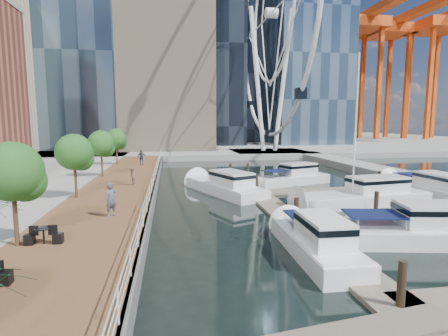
% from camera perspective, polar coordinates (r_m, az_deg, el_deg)
% --- Properties ---
extents(ground, '(520.00, 520.00, 0.00)m').
position_cam_1_polar(ground, '(14.46, 11.51, -18.96)').
color(ground, black).
rests_on(ground, ground).
extents(boardwalk, '(6.00, 60.00, 1.00)m').
position_cam_1_polar(boardwalk, '(28.08, -17.61, -5.01)').
color(boardwalk, brown).
rests_on(boardwalk, ground).
extents(seawall, '(0.25, 60.00, 1.00)m').
position_cam_1_polar(seawall, '(27.78, -11.46, -4.94)').
color(seawall, '#595954').
rests_on(seawall, ground).
extents(land_far, '(200.00, 114.00, 1.00)m').
position_cam_1_polar(land_far, '(114.35, -6.50, 4.49)').
color(land_far, gray).
rests_on(land_far, ground).
extents(breakwater, '(4.00, 60.00, 1.00)m').
position_cam_1_polar(breakwater, '(40.90, 28.37, -1.72)').
color(breakwater, gray).
rests_on(breakwater, ground).
extents(pier, '(14.00, 12.00, 1.00)m').
position_cam_1_polar(pier, '(67.02, 7.37, 2.38)').
color(pier, gray).
rests_on(pier, ground).
extents(railing, '(0.10, 60.00, 1.05)m').
position_cam_1_polar(railing, '(27.58, -11.73, -2.86)').
color(railing, white).
rests_on(railing, boardwalk).
extents(floating_docks, '(16.00, 34.00, 2.60)m').
position_cam_1_polar(floating_docks, '(26.11, 20.45, -6.08)').
color(floating_docks, '#6D6051').
rests_on(floating_docks, ground).
extents(ferris_wheel, '(5.80, 45.60, 47.80)m').
position_cam_1_polar(ferris_wheel, '(69.55, 7.75, 23.72)').
color(ferris_wheel, white).
rests_on(ferris_wheel, ground).
extents(port_cranes, '(40.00, 52.00, 38.00)m').
position_cam_1_polar(port_cranes, '(130.49, 25.57, 12.76)').
color(port_cranes, '#D84C14').
rests_on(port_cranes, ground).
extents(street_trees, '(2.60, 42.60, 4.60)m').
position_cam_1_polar(street_trees, '(27.05, -23.28, 2.39)').
color(street_trees, '#3F2B1C').
rests_on(street_trees, ground).
extents(yacht_foreground, '(11.46, 4.97, 2.15)m').
position_cam_1_polar(yacht_foreground, '(21.71, 28.78, -10.62)').
color(yacht_foreground, silver).
rests_on(yacht_foreground, ground).
extents(pedestrian_near, '(0.85, 0.84, 1.98)m').
position_cam_1_polar(pedestrian_near, '(21.17, -17.94, -4.92)').
color(pedestrian_near, '#494B61').
rests_on(pedestrian_near, boardwalk).
extents(pedestrian_mid, '(0.61, 0.77, 1.51)m').
position_cam_1_polar(pedestrian_mid, '(31.18, -14.81, -1.33)').
color(pedestrian_mid, '#89685F').
rests_on(pedestrian_mid, boardwalk).
extents(pedestrian_far, '(1.16, 0.50, 1.97)m').
position_cam_1_polar(pedestrian_far, '(45.61, -13.31, 1.73)').
color(pedestrian_far, '#2D3038').
rests_on(pedestrian_far, boardwalk).
extents(moored_yachts, '(22.67, 36.11, 11.50)m').
position_cam_1_polar(moored_yachts, '(28.72, 20.77, -5.89)').
color(moored_yachts, silver).
rests_on(moored_yachts, ground).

